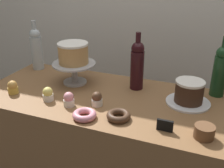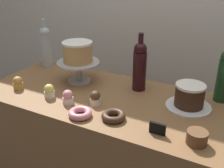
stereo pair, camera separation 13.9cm
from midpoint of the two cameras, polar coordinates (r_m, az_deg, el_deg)
The scene contains 17 objects.
back_wall at distance 2.13m, azimuth 7.24°, elevation 15.72°, with size 6.00×0.05×2.60m.
display_counter at distance 1.70m, azimuth -2.46°, elevation -17.54°, with size 1.47×0.62×0.96m.
cake_stand_pedestal at distance 1.59m, azimuth -10.60°, elevation 3.08°, with size 0.25×0.25×0.13m.
white_layer_cake at distance 1.56m, azimuth -10.88°, elevation 6.50°, with size 0.18×0.18×0.12m.
silver_serving_platter at distance 1.40m, azimuth 13.27°, elevation -3.91°, with size 0.22×0.22×0.01m.
chocolate_round_cake at distance 1.37m, azimuth 13.51°, elevation -1.62°, with size 0.15×0.15×0.11m.
wine_bottle_clear at distance 1.87m, azimuth -18.02°, elevation 7.30°, with size 0.08×0.08×0.33m.
wine_bottle_green at distance 1.48m, azimuth 19.79°, elevation 2.75°, with size 0.08×0.08×0.33m.
wine_bottle_dark_red at distance 1.48m, azimuth 2.76°, elevation 4.16°, with size 0.08×0.08×0.33m.
cupcake_lemon at distance 1.44m, azimuth -16.31°, elevation -2.18°, with size 0.06×0.06×0.07m.
cupcake_strawberry at distance 1.36m, azimuth -12.18°, elevation -3.34°, with size 0.06×0.06×0.07m.
cupcake_caramel at distance 1.58m, azimuth -22.95°, elevation -0.73°, with size 0.06×0.06×0.07m.
cupcake_chocolate at distance 1.34m, azimuth -6.24°, elevation -3.31°, with size 0.06×0.06×0.07m.
donut_chocolate at distance 1.23m, azimuth -1.84°, elevation -6.91°, with size 0.11×0.11×0.03m.
donut_pink at distance 1.25m, azimuth -9.13°, elevation -6.65°, with size 0.11×0.11×0.03m.
cookie_stack at distance 1.14m, azimuth 15.92°, elevation -9.93°, with size 0.08×0.08×0.05m.
price_sign_chalkboard at distance 1.15m, azimuth 7.90°, elevation -8.92°, with size 0.07×0.01×0.05m.
Camera 1 is at (0.47, -1.18, 1.61)m, focal length 42.58 mm.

